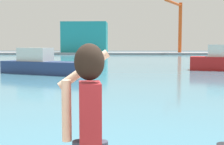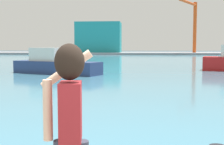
{
  "view_description": "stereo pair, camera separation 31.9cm",
  "coord_description": "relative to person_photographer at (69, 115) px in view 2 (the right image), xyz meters",
  "views": [
    {
      "loc": [
        -0.45,
        -2.33,
        2.37
      ],
      "look_at": [
        -0.76,
        4.28,
        1.81
      ],
      "focal_mm": 49.26,
      "sensor_mm": 36.0,
      "label": 1
    },
    {
      "loc": [
        -0.13,
        -2.31,
        2.37
      ],
      "look_at": [
        -0.76,
        4.28,
        1.81
      ],
      "focal_mm": 49.26,
      "sensor_mm": 36.0,
      "label": 2
    }
  ],
  "objects": [
    {
      "name": "person_photographer",
      "position": [
        0.0,
        0.0,
        0.0
      ],
      "size": [
        0.53,
        0.55,
        1.74
      ],
      "rotation": [
        0.0,
        0.0,
        1.73
      ],
      "color": "#2D3342",
      "rests_on": "quay_promenade"
    },
    {
      "name": "boat_moored",
      "position": [
        -6.81,
        22.96,
        -0.93
      ],
      "size": [
        8.28,
        5.07,
        2.22
      ],
      "rotation": [
        0.0,
        0.0,
        -0.41
      ],
      "color": "navy",
      "rests_on": "harbor_water"
    },
    {
      "name": "warehouse_left",
      "position": [
        -12.13,
        88.64,
        3.27
      ],
      "size": [
        13.1,
        8.18,
        8.9
      ],
      "primitive_type": "cube",
      "color": "teal",
      "rests_on": "far_shore_dock"
    },
    {
      "name": "port_crane",
      "position": [
        15.02,
        86.62,
        7.94
      ],
      "size": [
        6.52,
        11.86,
        14.41
      ],
      "color": "#D84C19",
      "rests_on": "far_shore_dock"
    },
    {
      "name": "ground_plane",
      "position": [
        0.8,
        49.52,
        -1.73
      ],
      "size": [
        220.0,
        220.0,
        0.0
      ],
      "primitive_type": "plane",
      "color": "#334751"
    },
    {
      "name": "harbor_water",
      "position": [
        0.8,
        51.52,
        -1.72
      ],
      "size": [
        140.0,
        100.0,
        0.02
      ],
      "primitive_type": "cube",
      "color": "teal",
      "rests_on": "ground_plane"
    },
    {
      "name": "far_shore_dock",
      "position": [
        0.8,
        91.52,
        -1.46
      ],
      "size": [
        140.0,
        20.0,
        0.54
      ],
      "primitive_type": "cube",
      "color": "gray",
      "rests_on": "ground_plane"
    }
  ]
}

